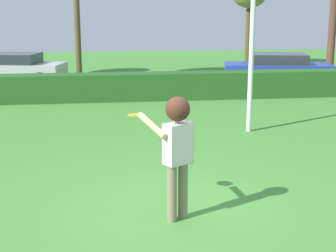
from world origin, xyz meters
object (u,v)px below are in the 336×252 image
(parked_car_silver, at_px, (11,67))
(parked_car_blue, at_px, (278,68))
(frisbee, at_px, (136,115))
(person, at_px, (177,142))

(parked_car_silver, xyz_separation_m, parked_car_blue, (10.64, -1.60, 0.00))
(parked_car_silver, bearing_deg, frisbee, -73.22)
(frisbee, relative_size, parked_car_silver, 0.06)
(frisbee, distance_m, parked_car_silver, 14.23)
(person, height_order, parked_car_blue, person)
(person, xyz_separation_m, parked_car_blue, (6.01, 12.59, -0.46))
(parked_car_silver, relative_size, parked_car_blue, 1.00)
(person, xyz_separation_m, parked_car_silver, (-4.62, 14.19, -0.46))
(parked_car_blue, bearing_deg, person, -115.53)
(parked_car_silver, bearing_deg, parked_car_blue, -8.58)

